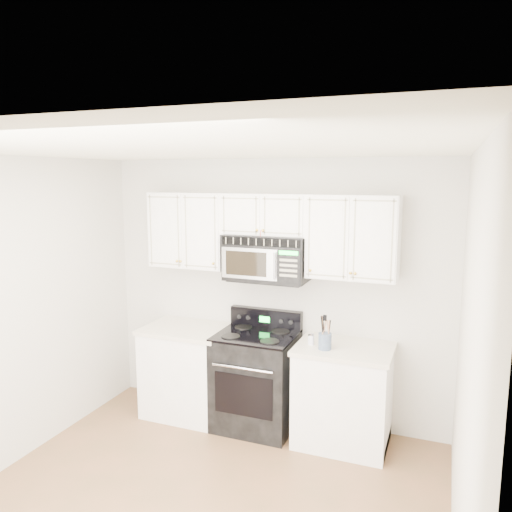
% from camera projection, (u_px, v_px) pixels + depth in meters
% --- Properties ---
extents(room, '(3.51, 3.51, 2.61)m').
position_uv_depth(room, '(186.00, 345.00, 3.38)').
color(room, brown).
rests_on(room, ground).
extents(base_cabinet_left, '(0.86, 0.65, 0.92)m').
position_uv_depth(base_cabinet_left, '(189.00, 373.00, 5.13)').
color(base_cabinet_left, white).
rests_on(base_cabinet_left, ground).
extents(base_cabinet_right, '(0.86, 0.65, 0.92)m').
position_uv_depth(base_cabinet_right, '(343.00, 398.00, 4.55)').
color(base_cabinet_right, white).
rests_on(base_cabinet_right, ground).
extents(range, '(0.74, 0.68, 1.12)m').
position_uv_depth(range, '(256.00, 379.00, 4.85)').
color(range, black).
rests_on(range, ground).
extents(upper_cabinets, '(2.44, 0.37, 0.75)m').
position_uv_depth(upper_cabinets, '(267.00, 229.00, 4.73)').
color(upper_cabinets, white).
rests_on(upper_cabinets, ground).
extents(microwave, '(0.78, 0.44, 0.43)m').
position_uv_depth(microwave, '(267.00, 257.00, 4.74)').
color(microwave, black).
rests_on(microwave, ground).
extents(utensil_crock, '(0.12, 0.12, 0.31)m').
position_uv_depth(utensil_crock, '(325.00, 340.00, 4.39)').
color(utensil_crock, slate).
rests_on(utensil_crock, base_cabinet_right).
extents(shaker_salt, '(0.04, 0.04, 0.11)m').
position_uv_depth(shaker_salt, '(312.00, 339.00, 4.51)').
color(shaker_salt, silver).
rests_on(shaker_salt, base_cabinet_right).
extents(shaker_pepper, '(0.04, 0.04, 0.10)m').
position_uv_depth(shaker_pepper, '(310.00, 339.00, 4.52)').
color(shaker_pepper, silver).
rests_on(shaker_pepper, base_cabinet_right).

